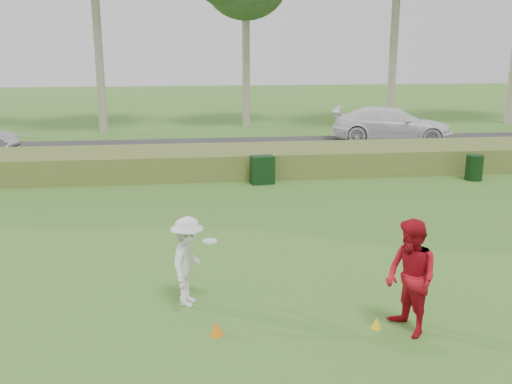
{
  "coord_description": "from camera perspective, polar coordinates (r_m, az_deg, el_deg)",
  "views": [
    {
      "loc": [
        -1.61,
        -8.79,
        4.62
      ],
      "look_at": [
        0.0,
        4.0,
        1.3
      ],
      "focal_mm": 40.0,
      "sensor_mm": 36.0,
      "label": 1
    }
  ],
  "objects": [
    {
      "name": "ground",
      "position": [
        10.05,
        2.92,
        -12.92
      ],
      "size": [
        120.0,
        120.0,
        0.0
      ],
      "primitive_type": "plane",
      "color": "#3A7025",
      "rests_on": "ground"
    },
    {
      "name": "reed_strip",
      "position": [
        21.26,
        -2.69,
        3.12
      ],
      "size": [
        80.0,
        3.0,
        0.9
      ],
      "primitive_type": "cube",
      "color": "#596C2B",
      "rests_on": "ground"
    },
    {
      "name": "park_road",
      "position": [
        26.24,
        -3.55,
        4.34
      ],
      "size": [
        80.0,
        6.0,
        0.06
      ],
      "primitive_type": "cube",
      "color": "#2D2D2D",
      "rests_on": "ground"
    },
    {
      "name": "player_white",
      "position": [
        10.45,
        -6.82,
        -6.91
      ],
      "size": [
        0.99,
        1.21,
        1.66
      ],
      "rotation": [
        0.0,
        0.0,
        1.27
      ],
      "color": "white",
      "rests_on": "ground"
    },
    {
      "name": "player_red",
      "position": [
        9.67,
        15.22,
        -8.28
      ],
      "size": [
        0.95,
        1.1,
        1.93
      ],
      "primitive_type": "imported",
      "rotation": [
        0.0,
        0.0,
        -1.31
      ],
      "color": "#B30F1F",
      "rests_on": "ground"
    },
    {
      "name": "cone_orange",
      "position": [
        9.63,
        -3.94,
        -13.46
      ],
      "size": [
        0.22,
        0.22,
        0.24
      ],
      "primitive_type": "cone",
      "color": "orange",
      "rests_on": "ground"
    },
    {
      "name": "cone_yellow",
      "position": [
        10.03,
        11.98,
        -12.68
      ],
      "size": [
        0.18,
        0.18,
        0.2
      ],
      "primitive_type": "cone",
      "color": "yellow",
      "rests_on": "ground"
    },
    {
      "name": "utility_cabinet",
      "position": [
        19.55,
        0.64,
        2.23
      ],
      "size": [
        0.84,
        0.59,
        0.97
      ],
      "primitive_type": "cube",
      "rotation": [
        0.0,
        0.0,
        0.15
      ],
      "color": "black",
      "rests_on": "ground"
    },
    {
      "name": "trash_bin",
      "position": [
        21.53,
        20.99,
        2.31
      ],
      "size": [
        0.68,
        0.68,
        0.9
      ],
      "primitive_type": "cylinder",
      "rotation": [
        0.0,
        0.0,
        0.14
      ],
      "color": "black",
      "rests_on": "ground"
    },
    {
      "name": "car_right",
      "position": [
        28.65,
        13.44,
        6.58
      ],
      "size": [
        6.18,
        3.97,
        1.67
      ],
      "primitive_type": "imported",
      "rotation": [
        0.0,
        0.0,
        1.26
      ],
      "color": "white",
      "rests_on": "park_road"
    }
  ]
}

